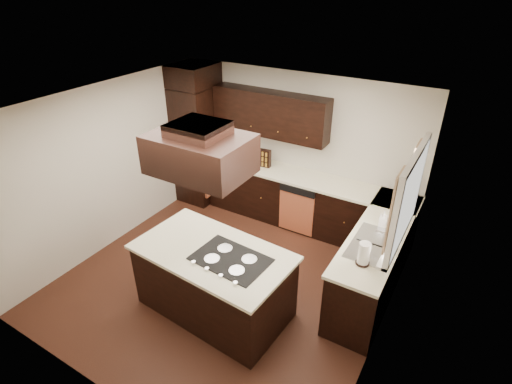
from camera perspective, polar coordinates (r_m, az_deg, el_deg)
floor at (r=5.84m, az=-3.94°, el=-12.24°), size 4.20×4.20×0.02m
ceiling at (r=4.59m, az=-5.02°, el=12.08°), size 4.20×4.20×0.02m
wall_back at (r=6.74m, az=5.87°, el=6.36°), size 4.20×0.02×2.50m
wall_front at (r=3.93m, az=-22.79°, el=-15.12°), size 4.20×0.02×2.50m
wall_left at (r=6.43m, az=-20.12°, el=3.45°), size 0.02×4.20×2.50m
wall_right at (r=4.43m, az=18.94°, el=-8.65°), size 0.02×4.20×2.50m
oven_column at (r=7.37m, az=-8.23°, el=6.65°), size 0.65×0.75×2.12m
wall_oven_face at (r=7.15m, az=-6.04°, el=6.58°), size 0.05×0.62×0.78m
base_cabinets_back at (r=6.84m, az=4.67°, el=-0.83°), size 2.93×0.60×0.88m
base_cabinets_right at (r=5.66m, az=16.79°, el=-9.32°), size 0.60×2.40×0.88m
countertop_back at (r=6.61m, az=4.78°, el=2.57°), size 2.93×0.63×0.04m
countertop_right at (r=5.40m, az=17.33°, el=-5.45°), size 0.63×2.40×0.04m
upper_cabinets at (r=6.58m, az=1.99°, el=11.11°), size 2.00×0.34×0.72m
dishwasher_front at (r=6.52m, az=5.80°, el=-2.94°), size 0.60×0.05×0.72m
window_frame at (r=4.68m, az=20.86°, el=-0.93°), size 0.06×1.32×1.12m
window_pane at (r=4.68m, az=21.19°, el=-1.02°), size 0.00×1.20×1.00m
curtain_left at (r=4.30m, az=19.03°, el=-2.58°), size 0.02×0.34×0.90m
curtain_right at (r=5.04m, az=21.31°, el=1.80°), size 0.02×0.34×0.90m
sink_rim at (r=5.10m, az=16.49°, el=-7.23°), size 0.52×0.84×0.01m
island at (r=5.13m, az=-5.97°, el=-12.64°), size 1.90×1.13×0.88m
island_top at (r=4.84m, az=-6.25°, el=-8.58°), size 1.97×1.20×0.04m
cooktop at (r=4.68m, az=-3.65°, el=-9.55°), size 0.90×0.64×0.01m
range_hood at (r=4.24m, az=-8.00°, el=5.39°), size 1.05×0.72×0.42m
hood_duct at (r=4.14m, az=-8.26°, el=8.87°), size 0.55×0.50×0.13m
blender_base at (r=7.05m, az=-3.88°, el=5.01°), size 0.15×0.15×0.10m
blender_pitcher at (r=6.98m, az=-3.93°, el=6.36°), size 0.13×0.13×0.26m
spice_rack at (r=6.77m, az=0.64°, el=4.97°), size 0.37×0.12×0.30m
mixing_bowl at (r=7.07m, az=-3.25°, el=4.95°), size 0.28×0.28×0.07m
soap_bottle at (r=5.43m, az=17.74°, el=-3.66°), size 0.11×0.11×0.22m
paper_towel at (r=4.69m, az=15.15°, el=-8.53°), size 0.16×0.16×0.29m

